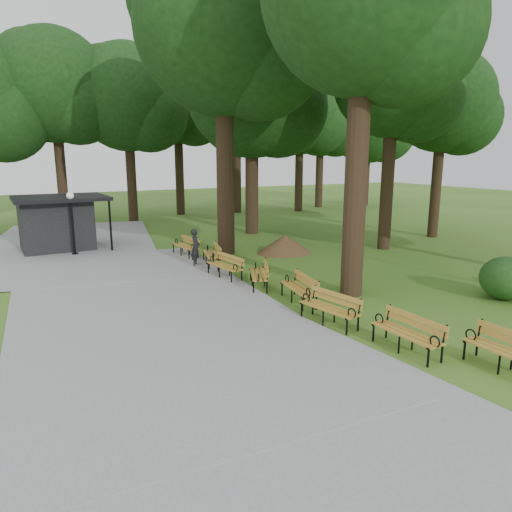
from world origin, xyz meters
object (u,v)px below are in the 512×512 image
dirt_mound (284,244)px  lawn_tree_5 (443,102)px  bench_2 (329,309)px  bench_3 (298,289)px  bench_1 (406,334)px  kiosk (56,223)px  lawn_tree_1 (394,77)px  bench_7 (185,246)px  lawn_tree_2 (223,26)px  lamp_post (71,210)px  person (196,248)px  bench_5 (224,266)px  lawn_tree_4 (252,91)px  bench_0 (507,352)px  bench_6 (211,255)px  bench_4 (259,274)px

dirt_mound → lawn_tree_5: bearing=0.2°
bench_2 → bench_3: size_ratio=1.00×
bench_1 → kiosk: bearing=-162.5°
bench_2 → lawn_tree_1: 13.46m
bench_7 → lawn_tree_2: bearing=74.3°
lamp_post → lawn_tree_2: lawn_tree_2 is taller
lamp_post → lawn_tree_1: (13.58, -5.27, 5.82)m
lamp_post → lawn_tree_1: 15.68m
bench_7 → lawn_tree_1: bearing=66.4°
person → lawn_tree_5: size_ratio=0.15×
dirt_mound → bench_5: bench_5 is taller
person → lawn_tree_4: (5.74, 6.29, 7.12)m
bench_0 → bench_7: same height
person → dirt_mound: (4.56, 0.56, -0.34)m
bench_0 → lawn_tree_5: 18.48m
lawn_tree_2 → lawn_tree_4: (3.62, 4.57, -1.87)m
person → bench_6: person is taller
person → bench_0: bearing=-136.9°
dirt_mound → lawn_tree_1: size_ratio=0.21×
bench_7 → lawn_tree_2: (1.88, -0.30, 9.32)m
lawn_tree_5 → bench_1: bearing=-139.6°
person → bench_2: person is taller
dirt_mound → bench_2: size_ratio=1.17×
bench_1 → bench_4: same height
bench_1 → bench_4: 6.39m
kiosk → bench_4: (5.62, -10.18, -0.84)m
kiosk → lawn_tree_4: 12.41m
person → dirt_mound: 4.60m
bench_0 → lawn_tree_4: (3.25, 18.31, 7.45)m
bench_6 → lawn_tree_1: lawn_tree_1 is taller
lamp_post → bench_6: 6.90m
kiosk → lamp_post: 2.01m
lawn_tree_4 → bench_5: bearing=-122.4°
person → bench_4: 4.04m
bench_2 → bench_1: bearing=2.1°
bench_7 → lawn_tree_4: 10.20m
person → lawn_tree_2: lawn_tree_2 is taller
bench_0 → bench_6: 12.02m
lawn_tree_4 → lawn_tree_1: bearing=-62.7°
person → lawn_tree_1: (9.38, -0.77, 7.14)m
bench_3 → bench_5: 3.85m
bench_3 → bench_2: bearing=0.6°
lamp_post → lawn_tree_5: 19.46m
bench_4 → lawn_tree_4: 13.56m
dirt_mound → bench_0: bearing=-99.3°
bench_0 → bench_5: 9.98m
person → dirt_mound: size_ratio=0.69×
dirt_mound → bench_4: (-3.70, -4.50, 0.02)m
bench_3 → lawn_tree_5: 16.10m
kiosk → bench_4: bearing=-64.2°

